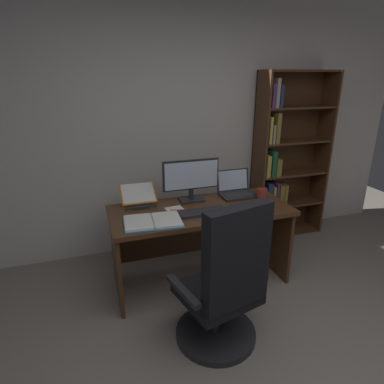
{
  "coord_description": "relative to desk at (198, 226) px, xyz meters",
  "views": [
    {
      "loc": [
        -1.11,
        -0.93,
        1.85
      ],
      "look_at": [
        -0.3,
        1.52,
        0.93
      ],
      "focal_mm": 30.43,
      "sensor_mm": 36.0,
      "label": 1
    }
  ],
  "objects": [
    {
      "name": "open_binder",
      "position": [
        -0.46,
        -0.24,
        0.22
      ],
      "size": [
        0.48,
        0.34,
        0.02
      ],
      "rotation": [
        0.0,
        0.0,
        -0.08
      ],
      "color": "#2D84C6",
      "rests_on": "desk"
    },
    {
      "name": "reading_stand_with_book",
      "position": [
        -0.5,
        0.2,
        0.29
      ],
      "size": [
        0.31,
        0.26,
        0.17
      ],
      "color": "#232326",
      "rests_on": "desk"
    },
    {
      "name": "keyboard",
      "position": [
        -0.02,
        -0.19,
        0.22
      ],
      "size": [
        0.42,
        0.15,
        0.02
      ],
      "primitive_type": "cube",
      "color": "#232326",
      "rests_on": "desk"
    },
    {
      "name": "desk",
      "position": [
        0.0,
        0.0,
        0.0
      ],
      "size": [
        1.59,
        0.68,
        0.75
      ],
      "color": "#4C2D19",
      "rests_on": "ground"
    },
    {
      "name": "pen",
      "position": [
        -0.2,
        -0.08,
        0.22
      ],
      "size": [
        0.14,
        0.04,
        0.01
      ],
      "primitive_type": "cylinder",
      "rotation": [
        0.0,
        1.57,
        -0.23
      ],
      "color": "maroon",
      "rests_on": "notepad"
    },
    {
      "name": "computer_mouse",
      "position": [
        0.28,
        -0.19,
        0.23
      ],
      "size": [
        0.06,
        0.1,
        0.04
      ],
      "primitive_type": "ellipsoid",
      "color": "#232326",
      "rests_on": "desk"
    },
    {
      "name": "bookshelf",
      "position": [
        1.25,
        0.58,
        0.36
      ],
      "size": [
        0.88,
        0.29,
        1.91
      ],
      "color": "#4C2D19",
      "rests_on": "ground"
    },
    {
      "name": "laptop",
      "position": [
        0.45,
        0.14,
        0.26
      ],
      "size": [
        0.34,
        0.28,
        0.23
      ],
      "color": "#232326",
      "rests_on": "desk"
    },
    {
      "name": "coffee_mug",
      "position": [
        0.63,
        -0.04,
        0.26
      ],
      "size": [
        0.09,
        0.09,
        0.1
      ],
      "primitive_type": "cylinder",
      "color": "maroon",
      "rests_on": "desk"
    },
    {
      "name": "office_chair",
      "position": [
        -0.1,
        -0.87,
        -0.06
      ],
      "size": [
        0.68,
        0.6,
        1.12
      ],
      "rotation": [
        0.0,
        0.0,
        0.23
      ],
      "color": "#232326",
      "rests_on": "ground"
    },
    {
      "name": "wall_back",
      "position": [
        0.21,
        0.8,
        0.83
      ],
      "size": [
        5.11,
        0.12,
        2.75
      ],
      "primitive_type": "cube",
      "color": "beige",
      "rests_on": "ground"
    },
    {
      "name": "monitor",
      "position": [
        -0.02,
        0.14,
        0.41
      ],
      "size": [
        0.53,
        0.16,
        0.39
      ],
      "color": "#232326",
      "rests_on": "desk"
    },
    {
      "name": "notepad",
      "position": [
        -0.22,
        -0.08,
        0.21
      ],
      "size": [
        0.17,
        0.23,
        0.01
      ],
      "primitive_type": "cube",
      "rotation": [
        0.0,
        0.0,
        0.12
      ],
      "color": "white",
      "rests_on": "desk"
    }
  ]
}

